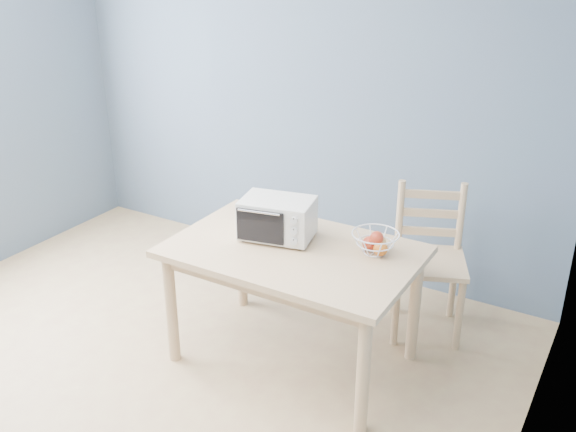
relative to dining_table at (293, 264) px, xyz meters
The scene contains 5 objects.
room 1.37m from the dining_table, 122.68° to the right, with size 4.01×4.51×2.61m.
dining_table is the anchor object (origin of this frame).
toaster_oven 0.29m from the dining_table, 156.99° to the left, with size 0.46×0.38×0.24m.
fruit_basket 0.49m from the dining_table, 23.37° to the left, with size 0.30×0.30×0.14m.
dining_chair 0.95m from the dining_table, 53.08° to the left, with size 0.59×0.59×0.96m.
Camera 1 is at (2.27, -1.82, 2.38)m, focal length 40.00 mm.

